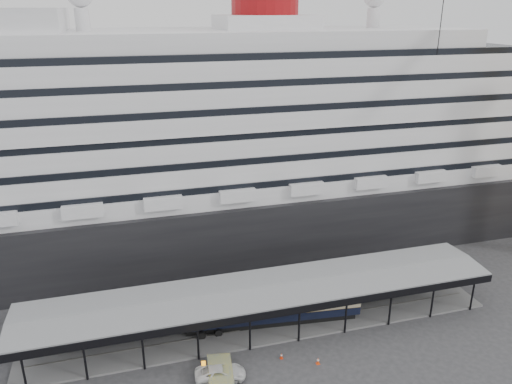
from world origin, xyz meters
TOP-DOWN VIEW (x-y plane):
  - ground at (0.00, 0.00)m, footprint 200.00×200.00m
  - cruise_ship at (0.05, 32.00)m, footprint 130.00×30.00m
  - platform_canopy at (0.00, 5.00)m, footprint 56.00×9.18m
  - port_truck at (-7.04, -2.81)m, footprint 5.51×3.11m
  - pullman_carriage at (0.85, 5.00)m, footprint 21.71×4.98m
  - traffic_cone_left at (-8.29, -2.47)m, footprint 0.41×0.41m
  - traffic_cone_mid at (0.02, -1.45)m, footprint 0.40×0.40m
  - traffic_cone_right at (3.52, -3.34)m, footprint 0.41×0.41m

SIDE VIEW (x-z plane):
  - ground at x=0.00m, z-range 0.00..0.00m
  - traffic_cone_mid at x=0.02m, z-range 0.00..0.68m
  - traffic_cone_left at x=-8.29m, z-range 0.00..0.75m
  - traffic_cone_right at x=3.52m, z-range 0.00..0.78m
  - port_truck at x=-7.04m, z-range 0.00..1.45m
  - platform_canopy at x=0.00m, z-range -0.29..5.01m
  - pullman_carriage at x=0.85m, z-range -8.00..13.15m
  - cruise_ship at x=0.05m, z-range -3.60..40.30m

